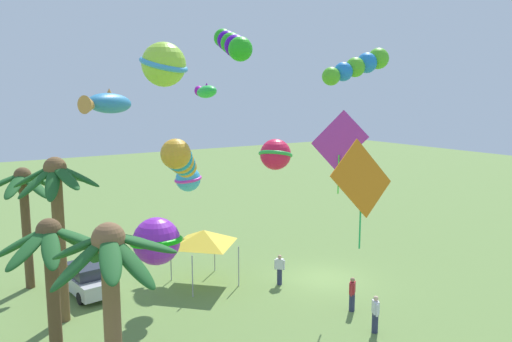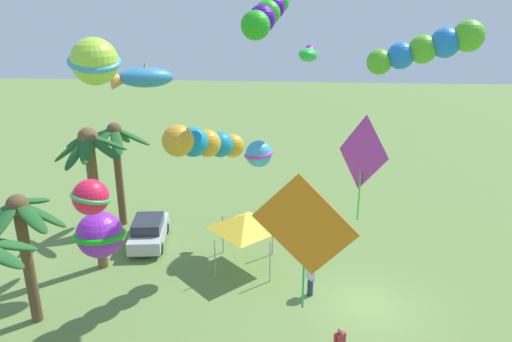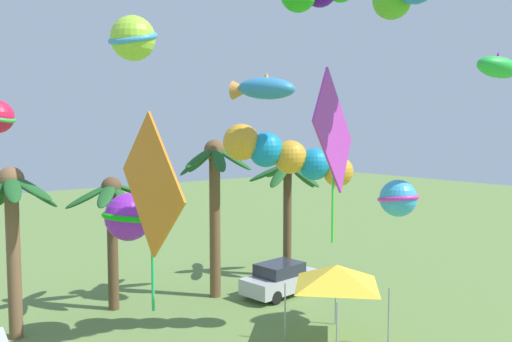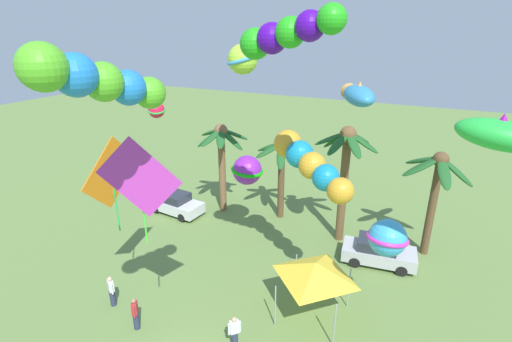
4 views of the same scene
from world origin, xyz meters
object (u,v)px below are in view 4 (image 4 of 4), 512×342
object	(u,v)px
spectator_2	(235,333)
kite_ball_6	(387,238)
spectator_0	(112,291)
spectator_1	(135,313)
kite_ball_0	(156,110)
kite_fish_2	(507,135)
kite_fish_9	(358,95)
palm_tree_0	(221,147)
festival_tent	(315,270)
kite_ball_7	(247,170)
kite_tube_1	(97,80)
kite_diamond_4	(140,179)
kite_tube_3	(309,163)
palm_tree_2	(281,158)
kite_ball_8	(243,59)
parked_car_2	(378,251)
palm_tree_1	(346,159)
kite_tube_10	(285,34)
parked_car_0	(176,203)
kite_diamond_5	(112,174)

from	to	relation	value
spectator_2	kite_ball_6	distance (m)	7.12
spectator_0	spectator_1	world-z (taller)	same
spectator_1	kite_ball_0	world-z (taller)	kite_ball_0
kite_fish_2	kite_fish_9	bearing A→B (deg)	123.63
spectator_2	palm_tree_0	bearing A→B (deg)	122.57
festival_tent	kite_ball_7	distance (m)	7.74
palm_tree_0	kite_tube_1	world-z (taller)	kite_tube_1
kite_tube_1	festival_tent	bearing A→B (deg)	60.21
kite_fish_2	kite_fish_9	xyz separation A→B (m)	(-5.01, 7.52, -0.55)
kite_tube_1	kite_diamond_4	bearing A→B (deg)	117.02
spectator_2	festival_tent	distance (m)	4.24
kite_tube_3	kite_fish_2	bearing A→B (deg)	-36.21
kite_tube_3	kite_ball_6	world-z (taller)	kite_tube_3
spectator_2	kite_ball_0	bearing A→B (deg)	143.46
kite_diamond_4	kite_ball_6	xyz separation A→B (m)	(7.69, 4.16, -2.50)
palm_tree_2	spectator_1	bearing A→B (deg)	-97.67
spectator_0	spectator_2	distance (m)	6.42
kite_fish_2	kite_ball_8	size ratio (longest dim) A/B	1.05
spectator_2	kite_tube_3	xyz separation A→B (m)	(1.22, 4.85, 5.91)
parked_car_2	kite_fish_9	xyz separation A→B (m)	(-1.78, -0.88, 8.60)
kite_ball_6	kite_ball_8	world-z (taller)	kite_ball_8
spectator_1	kite_ball_6	world-z (taller)	kite_ball_6
spectator_2	kite_tube_1	size ratio (longest dim) A/B	0.42
kite_ball_6	kite_ball_7	bearing A→B (deg)	148.24
spectator_0	palm_tree_1	bearing A→B (deg)	52.41
parked_car_2	kite_fish_9	distance (m)	8.83
palm_tree_0	spectator_2	size ratio (longest dim) A/B	3.97
palm_tree_2	kite_ball_0	size ratio (longest dim) A/B	4.02
kite_fish_9	kite_tube_10	xyz separation A→B (m)	(-1.50, -5.63, 2.75)
palm_tree_1	kite_ball_6	distance (m)	8.28
kite_tube_1	kite_fish_2	world-z (taller)	kite_tube_1
palm_tree_1	kite_ball_6	world-z (taller)	palm_tree_1
palm_tree_1	kite_ball_6	xyz separation A→B (m)	(3.33, -7.58, -0.22)
kite_ball_0	parked_car_0	bearing A→B (deg)	117.79
parked_car_2	spectator_2	size ratio (longest dim) A/B	2.57
spectator_0	kite_diamond_4	world-z (taller)	kite_diamond_4
palm_tree_2	kite_ball_7	distance (m)	3.56
palm_tree_0	kite_tube_10	size ratio (longest dim) A/B	1.61
palm_tree_2	kite_diamond_4	xyz separation A→B (m)	(0.05, -12.89, 3.30)
kite_ball_7	kite_tube_3	bearing A→B (deg)	-33.66
palm_tree_1	kite_ball_0	xyz separation A→B (m)	(-9.80, -4.28, 2.73)
parked_car_0	spectator_0	xyz separation A→B (m)	(3.12, -8.98, 0.06)
parked_car_2	kite_diamond_4	size ratio (longest dim) A/B	1.03
festival_tent	kite_diamond_5	world-z (taller)	kite_diamond_5
palm_tree_1	kite_ball_8	world-z (taller)	kite_ball_8
palm_tree_2	kite_diamond_5	world-z (taller)	kite_diamond_5
palm_tree_0	kite_tube_1	distance (m)	16.39
parked_car_2	spectator_1	xyz separation A→B (m)	(-8.66, -9.56, 0.06)
spectator_1	spectator_2	bearing A→B (deg)	11.73
spectator_0	kite_tube_3	bearing A→B (deg)	33.82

